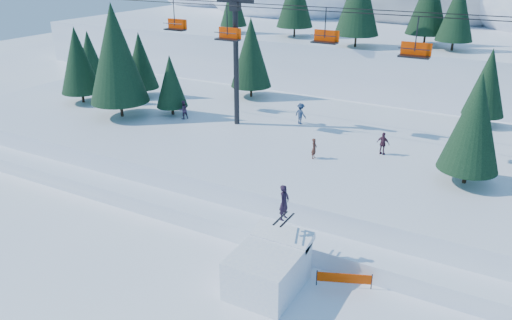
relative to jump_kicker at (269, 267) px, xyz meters
The scene contains 9 objects.
ground 3.43m from the jump_kicker, 135.80° to the right, with size 160.00×160.00×0.00m, color white.
mid_shelf 15.93m from the jump_kicker, 98.28° to the left, with size 70.00×22.00×2.50m, color white.
berm 6.24m from the jump_kicker, 111.70° to the left, with size 70.00×6.00×1.10m, color white.
jump_kicker is the anchor object (origin of this frame).
chairlift 17.77m from the jump_kicker, 91.42° to the left, with size 46.00×3.21×10.28m.
conifer_stand 17.33m from the jump_kicker, 95.25° to the left, with size 63.33×17.25×9.82m.
distant_skiers 16.88m from the jump_kicker, 101.75° to the left, with size 27.48×7.38×1.81m.
banner_near 3.96m from the jump_kicker, 28.83° to the left, with size 2.66×1.11×0.90m.
banner_far 7.25m from the jump_kicker, 30.70° to the left, with size 2.85×0.28×0.90m.
Camera 1 is at (12.04, -16.76, 16.04)m, focal length 35.00 mm.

